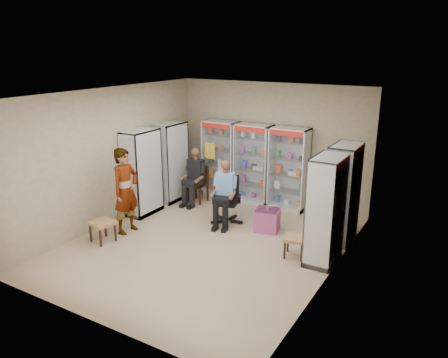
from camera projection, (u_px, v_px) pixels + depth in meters
The scene contains 18 objects.
floor at pixel (207, 244), 8.80m from camera, with size 6.00×6.00×0.00m, color tan.
room_shell at pixel (206, 149), 8.23m from camera, with size 5.02×6.02×3.01m.
cabinet_back_left at pixel (221, 159), 11.39m from camera, with size 0.90×0.50×2.00m, color silver.
cabinet_back_mid at pixel (253, 164), 10.93m from camera, with size 0.90×0.50×2.00m, color #9DA0A3.
cabinet_back_right at pixel (289, 169), 10.47m from camera, with size 0.90×0.50×2.00m, color silver.
cabinet_right_far at pixel (343, 193), 8.75m from camera, with size 0.50×0.90×2.00m, color #AFB2B7.
cabinet_right_near at pixel (326, 210), 7.84m from camera, with size 0.50×0.90×2.00m, color silver.
cabinet_left_far at pixel (171, 162), 11.07m from camera, with size 0.50×0.90×2.00m, color #9D9FA3.
cabinet_left_near at pixel (142, 173), 10.17m from camera, with size 0.50×0.90×2.00m, color silver.
wooden_chair at pixel (198, 184), 11.06m from camera, with size 0.42×0.42×0.94m, color black.
seated_customer at pixel (196, 177), 10.96m from camera, with size 0.44×0.60×1.34m, color black, non-canonical shape.
office_chair at pixel (227, 200), 9.73m from camera, with size 0.59×0.59×1.08m, color black.
seated_shopkeeper at pixel (226, 194), 9.65m from camera, with size 0.45×0.63×1.38m, color #6085BF, non-canonical shape.
pink_trunk at pixel (267, 220), 9.41m from camera, with size 0.49×0.47×0.47m, color #A74372.
tea_glass at pixel (268, 208), 9.29m from camera, with size 0.07×0.07×0.10m, color #602E08.
woven_stool_a at pixel (295, 247), 8.25m from camera, with size 0.40×0.40×0.40m, color #A37D44.
woven_stool_b at pixel (103, 231), 8.87m from camera, with size 0.44×0.44×0.44m, color #AA6E47.
standing_man at pixel (126, 191), 9.15m from camera, with size 0.67×0.44×1.84m, color gray.
Camera 1 is at (4.37, -6.75, 3.84)m, focal length 35.00 mm.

